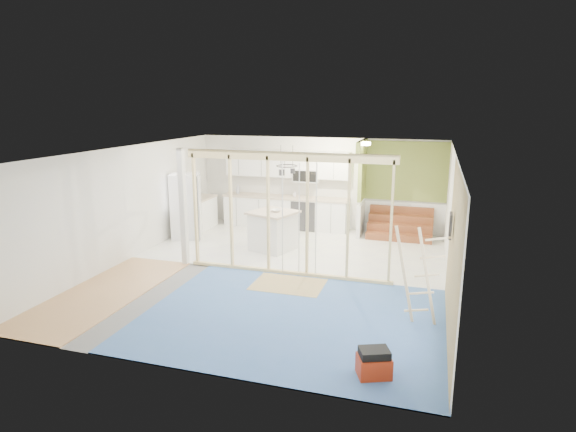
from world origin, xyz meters
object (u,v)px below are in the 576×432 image
(toolbox, at_px, (374,364))
(ladder, at_px, (418,276))
(fridge, at_px, (186,206))
(island, at_px, (273,231))

(toolbox, height_order, ladder, ladder)
(fridge, bearing_deg, ladder, -52.33)
(toolbox, bearing_deg, island, 99.49)
(ladder, bearing_deg, island, 141.45)
(fridge, distance_m, island, 2.60)
(toolbox, relative_size, ladder, 0.32)
(island, distance_m, toolbox, 5.83)
(fridge, distance_m, toolbox, 7.77)
(island, relative_size, toolbox, 2.45)
(fridge, relative_size, toolbox, 3.38)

